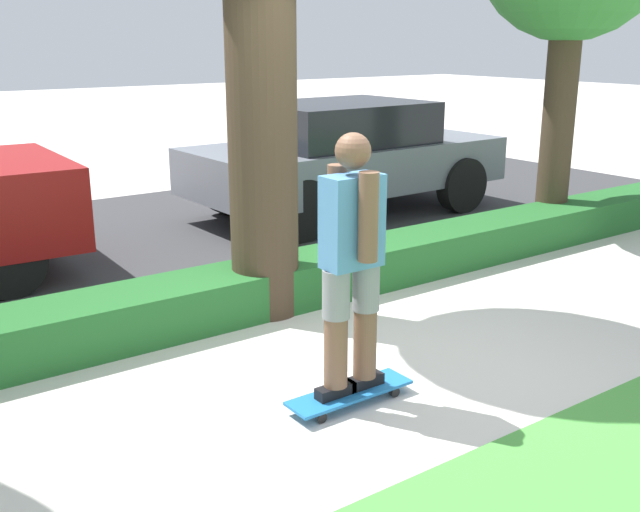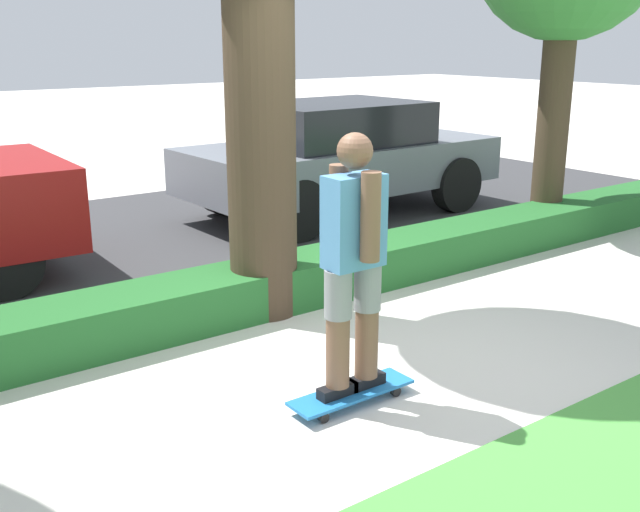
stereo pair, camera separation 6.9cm
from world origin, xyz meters
The scene contains 6 objects.
ground_plane centered at (0.00, 0.00, 0.00)m, with size 60.00×60.00×0.00m, color beige.
street_asphalt centered at (0.00, 4.20, 0.00)m, with size 15.82×5.00×0.01m.
hedge_row centered at (0.00, 1.60, 0.19)m, with size 15.82×0.60×0.38m.
skateboard centered at (-0.52, -0.16, 0.07)m, with size 0.84×0.24×0.08m.
skater_person centered at (-0.52, -0.16, 0.93)m, with size 0.49×0.41×1.60m.
parked_car_middle centered at (2.62, 4.03, 0.76)m, with size 4.09×1.90×1.42m.
Camera 2 is at (-3.18, -3.44, 2.20)m, focal length 42.00 mm.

